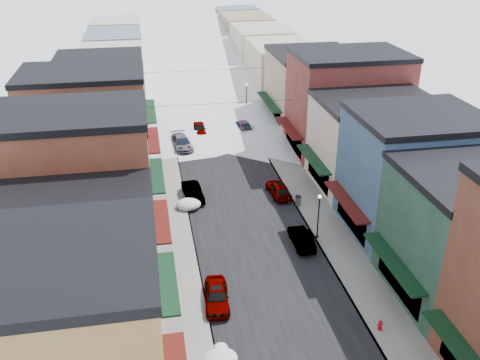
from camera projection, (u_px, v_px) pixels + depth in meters
name	position (u px, v px, depth m)	size (l,w,h in m)	color
road	(201.00, 104.00, 78.96)	(10.00, 160.00, 0.01)	black
sidewalk_left	(156.00, 106.00, 77.85)	(3.20, 160.00, 0.15)	gray
sidewalk_right	(245.00, 101.00, 80.00)	(3.20, 160.00, 0.15)	gray
curb_left	(167.00, 105.00, 78.11)	(0.10, 160.00, 0.15)	slate
curb_right	(235.00, 101.00, 79.75)	(0.10, 160.00, 0.15)	slate
bldg_l_yellow	(54.00, 359.00, 24.63)	(11.30, 8.70, 11.50)	#BE8D46
bldg_l_cream	(74.00, 271.00, 32.60)	(11.30, 8.20, 9.50)	beige
bldg_l_brick_near	(75.00, 192.00, 38.98)	(12.30, 8.20, 12.50)	brown
bldg_l_grayblue	(92.00, 167.00, 47.36)	(11.30, 9.20, 9.00)	#7A90A3
bldg_l_brick_far	(87.00, 123.00, 54.75)	(13.30, 9.20, 11.00)	brown
bldg_l_tan	(102.00, 99.00, 64.01)	(11.30, 11.20, 10.00)	#9E8967
bldg_r_green	(473.00, 235.00, 36.45)	(11.30, 9.20, 9.50)	#204434
bldg_r_blue	(412.00, 174.00, 44.22)	(11.30, 9.20, 10.50)	#335374
bldg_r_cream	(373.00, 142.00, 52.61)	(12.30, 9.20, 9.00)	beige
bldg_r_brick_far	(347.00, 103.00, 60.15)	(13.30, 9.20, 11.50)	maroon
bldg_r_tan	(311.00, 88.00, 69.29)	(11.30, 11.20, 9.50)	tan
distant_blocks	(186.00, 45.00, 97.65)	(34.00, 55.00, 8.00)	gray
overhead_cables	(212.00, 85.00, 65.19)	(16.40, 15.04, 0.04)	black
car_silver_sedan	(217.00, 296.00, 36.91)	(1.68, 4.17, 1.42)	#9EA1A6
car_dark_hatch	(193.00, 192.00, 51.28)	(1.47, 4.20, 1.38)	black
car_silver_wagon	(182.00, 143.00, 62.73)	(2.06, 5.08, 1.47)	#92949A
car_green_sedan	(301.00, 238.00, 43.78)	(1.40, 4.01, 1.32)	black
car_gray_suv	(278.00, 189.00, 51.84)	(1.69, 4.21, 1.43)	gray
car_black_sedan	(242.00, 126.00, 68.27)	(1.93, 4.76, 1.38)	black
car_lane_silver	(199.00, 129.00, 66.88)	(1.83, 4.54, 1.55)	gray
car_lane_white	(206.00, 91.00, 81.88)	(2.78, 6.03, 1.67)	white
fire_hydrant	(380.00, 325.00, 34.52)	(0.42, 0.32, 0.72)	red
trash_can	(298.00, 201.00, 49.82)	(0.56, 0.56, 0.95)	slate
streetlamp_near	(319.00, 211.00, 43.80)	(0.33, 0.33, 4.01)	black
streetlamp_far	(246.00, 95.00, 72.48)	(0.38, 0.38, 4.53)	black
snow_pile_near	(220.00, 358.00, 31.96)	(2.12, 2.51, 0.90)	white
snow_pile_mid	(189.00, 204.00, 49.60)	(2.29, 2.61, 0.97)	white
snow_pile_far	(181.00, 140.00, 64.57)	(2.13, 2.51, 0.90)	white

